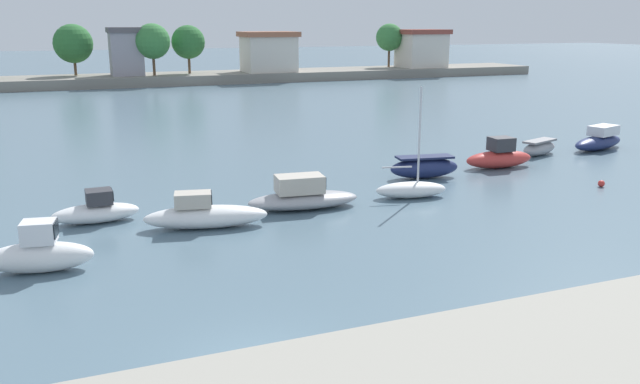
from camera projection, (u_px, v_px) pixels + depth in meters
ground_plane at (259, 369)px, 16.10m from camera, size 400.00×400.00×0.00m
moored_boat_1 at (39, 254)px, 22.23m from camera, size 3.73×1.81×1.79m
moored_boat_2 at (96, 211)px, 27.77m from camera, size 3.60×1.38×1.40m
moored_boat_3 at (205, 215)px, 27.05m from camera, size 5.24×2.44×1.51m
moored_boat_4 at (303, 196)px, 29.86m from camera, size 5.27×2.38×1.54m
moored_boat_5 at (411, 189)px, 31.72m from camera, size 3.64×1.94×5.31m
moored_boat_6 at (424, 167)px, 35.69m from camera, size 3.98×1.82×1.21m
moored_boat_7 at (499, 157)px, 38.21m from camera, size 4.31×1.68×1.78m
moored_boat_8 at (539, 148)px, 41.85m from camera, size 3.40×2.11×0.98m
moored_boat_9 at (599, 140)px, 43.71m from camera, size 5.22×2.92×1.56m
mooring_buoy_1 at (601, 184)px, 33.85m from camera, size 0.35×0.35×0.35m
distant_shoreline at (128, 67)px, 87.97m from camera, size 135.68×9.62×8.15m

